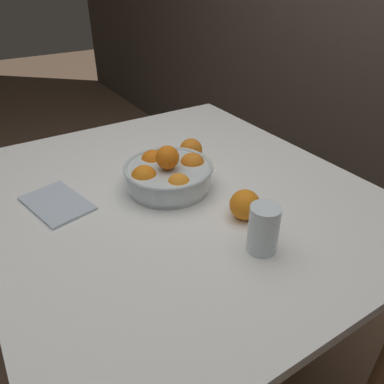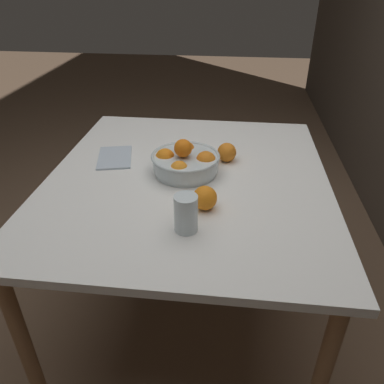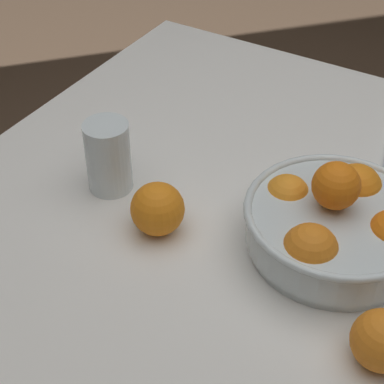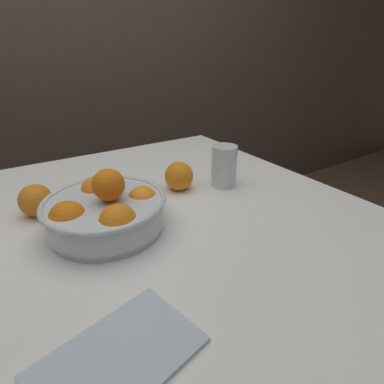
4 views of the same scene
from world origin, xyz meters
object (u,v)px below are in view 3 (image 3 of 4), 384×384
object	(u,v)px
fruit_bowl	(336,224)
orange_loose_near_bowl	(158,209)
juice_glass	(109,159)
orange_loose_front	(382,341)

from	to	relation	value
fruit_bowl	orange_loose_near_bowl	bearing A→B (deg)	21.89
orange_loose_near_bowl	fruit_bowl	bearing A→B (deg)	-158.11
fruit_bowl	juice_glass	size ratio (longest dim) A/B	2.21
orange_loose_near_bowl	orange_loose_front	xyz separation A→B (m)	(-0.36, 0.06, -0.00)
juice_glass	orange_loose_near_bowl	bearing A→B (deg)	159.21
juice_glass	orange_loose_near_bowl	xyz separation A→B (m)	(-0.12, 0.05, -0.01)
fruit_bowl	orange_loose_front	bearing A→B (deg)	127.75
juice_glass	orange_loose_front	bearing A→B (deg)	167.63
fruit_bowl	juice_glass	world-z (taller)	fruit_bowl
orange_loose_near_bowl	orange_loose_front	world-z (taller)	orange_loose_near_bowl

